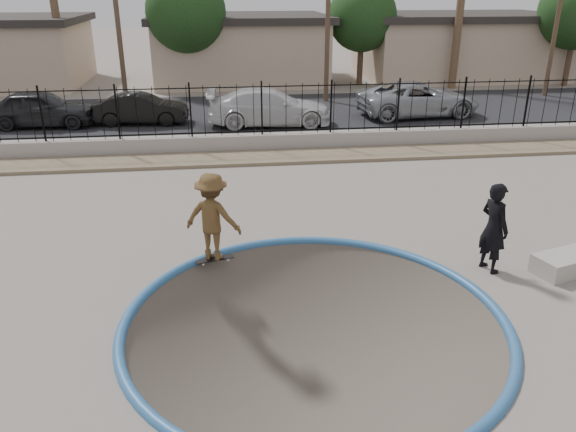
# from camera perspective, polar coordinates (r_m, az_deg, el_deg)

# --- Properties ---
(ground) EXTENTS (120.00, 120.00, 2.20)m
(ground) POSITION_cam_1_polar(r_m,az_deg,el_deg) (22.58, -2.92, 5.17)
(ground) COLOR slate
(ground) RESTS_ON ground
(bowl_pit) EXTENTS (6.84, 6.84, 1.80)m
(bowl_pit) POSITION_cam_1_polar(r_m,az_deg,el_deg) (10.32, 2.74, -10.64)
(bowl_pit) COLOR #50463D
(bowl_pit) RESTS_ON ground
(coping_ring) EXTENTS (7.04, 7.04, 0.20)m
(coping_ring) POSITION_cam_1_polar(r_m,az_deg,el_deg) (10.32, 2.74, -10.64)
(coping_ring) COLOR #2E6197
(coping_ring) RESTS_ON ground
(rock_strip) EXTENTS (42.00, 1.60, 0.11)m
(rock_strip) POSITION_cam_1_polar(r_m,az_deg,el_deg) (19.57, -2.34, 5.97)
(rock_strip) COLOR #887759
(rock_strip) RESTS_ON ground
(retaining_wall) EXTENTS (42.00, 0.45, 0.60)m
(retaining_wall) POSITION_cam_1_polar(r_m,az_deg,el_deg) (20.56, -2.62, 7.49)
(retaining_wall) COLOR #9F968C
(retaining_wall) RESTS_ON ground
(fence) EXTENTS (40.00, 0.04, 1.80)m
(fence) POSITION_cam_1_polar(r_m,az_deg,el_deg) (20.28, -2.68, 10.77)
(fence) COLOR black
(fence) RESTS_ON retaining_wall
(street) EXTENTS (90.00, 8.00, 0.04)m
(street) POSITION_cam_1_polar(r_m,az_deg,el_deg) (27.13, -3.81, 10.56)
(street) COLOR black
(street) RESTS_ON ground
(house_center) EXTENTS (10.60, 8.60, 3.90)m
(house_center) POSITION_cam_1_polar(r_m,az_deg,el_deg) (36.21, -4.90, 16.69)
(house_center) COLOR tan
(house_center) RESTS_ON ground
(house_east) EXTENTS (12.60, 8.60, 3.90)m
(house_east) POSITION_cam_1_polar(r_m,az_deg,el_deg) (39.38, 16.80, 16.33)
(house_east) COLOR tan
(house_east) RESTS_ON ground
(utility_pole_left) EXTENTS (1.70, 0.24, 9.00)m
(utility_pole_left) POSITION_cam_1_polar(r_m,az_deg,el_deg) (28.85, -17.09, 19.80)
(utility_pole_left) COLOR #473323
(utility_pole_left) RESTS_ON ground
(utility_pole_right) EXTENTS (1.70, 0.24, 9.00)m
(utility_pole_right) POSITION_cam_1_polar(r_m,az_deg,el_deg) (33.48, 25.92, 18.88)
(utility_pole_right) COLOR #473323
(utility_pole_right) RESTS_ON ground
(street_tree_left) EXTENTS (4.32, 4.32, 6.36)m
(street_tree_left) POSITION_cam_1_polar(r_m,az_deg,el_deg) (32.56, -10.34, 19.69)
(street_tree_left) COLOR #473323
(street_tree_left) RESTS_ON ground
(street_tree_mid) EXTENTS (3.96, 3.96, 5.83)m
(street_tree_mid) POSITION_cam_1_polar(r_m,az_deg,el_deg) (34.62, 7.56, 19.41)
(street_tree_mid) COLOR #473323
(street_tree_mid) RESTS_ON ground
(skater) EXTENTS (1.42, 1.14, 1.93)m
(skater) POSITION_cam_1_polar(r_m,az_deg,el_deg) (12.04, -7.67, -0.52)
(skater) COLOR brown
(skater) RESTS_ON ground
(skateboard) EXTENTS (0.86, 0.42, 0.07)m
(skateboard) POSITION_cam_1_polar(r_m,az_deg,el_deg) (12.42, -7.45, -4.36)
(skateboard) COLOR black
(skateboard) RESTS_ON ground
(videographer) EXTENTS (0.66, 0.82, 1.94)m
(videographer) POSITION_cam_1_polar(r_m,az_deg,el_deg) (12.36, 20.18, -1.12)
(videographer) COLOR black
(videographer) RESTS_ON ground
(concrete_ledge) EXTENTS (1.74, 1.14, 0.40)m
(concrete_ledge) POSITION_cam_1_polar(r_m,az_deg,el_deg) (13.29, 26.72, -4.21)
(concrete_ledge) COLOR #A39E91
(concrete_ledge) RESTS_ON ground
(car_a) EXTENTS (4.54, 1.97, 1.52)m
(car_a) POSITION_cam_1_polar(r_m,az_deg,el_deg) (26.02, -23.80, 9.96)
(car_a) COLOR black
(car_a) RESTS_ON street
(car_b) EXTENTS (4.01, 1.62, 1.30)m
(car_b) POSITION_cam_1_polar(r_m,az_deg,el_deg) (25.20, -14.70, 10.51)
(car_b) COLOR black
(car_b) RESTS_ON street
(car_c) EXTENTS (5.34, 2.38, 1.52)m
(car_c) POSITION_cam_1_polar(r_m,az_deg,el_deg) (24.18, -1.86, 11.00)
(car_c) COLOR silver
(car_c) RESTS_ON street
(car_d) EXTENTS (5.67, 2.99, 1.52)m
(car_d) POSITION_cam_1_polar(r_m,az_deg,el_deg) (26.56, 13.11, 11.49)
(car_d) COLOR #9EA1A6
(car_d) RESTS_ON street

